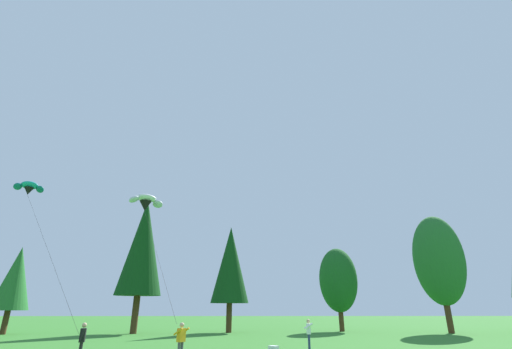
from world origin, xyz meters
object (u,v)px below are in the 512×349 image
object	(u,v)px
kite_flyer_mid	(181,338)
parafoil_kite_mid_white	(146,202)
kite_flyer_far	(309,331)
picnic_cooler	(274,349)
kite_flyer_near	(82,339)
parafoil_kite_high_teal	(29,188)

from	to	relation	value
kite_flyer_mid	parafoil_kite_mid_white	world-z (taller)	parafoil_kite_mid_white
kite_flyer_mid	kite_flyer_far	size ratio (longest dim) A/B	1.00
kite_flyer_mid	parafoil_kite_mid_white	size ratio (longest dim) A/B	0.10
kite_flyer_mid	picnic_cooler	bearing A→B (deg)	38.50
kite_flyer_mid	parafoil_kite_mid_white	xyz separation A→B (m)	(-7.09, 15.19, 11.15)
kite_flyer_near	kite_flyer_far	bearing A→B (deg)	23.87
kite_flyer_near	kite_flyer_mid	world-z (taller)	same
parafoil_kite_high_teal	kite_flyer_far	bearing A→B (deg)	-20.00
kite_flyer_mid	picnic_cooler	distance (m)	5.95
kite_flyer_mid	parafoil_kite_mid_white	distance (m)	20.14
kite_flyer_near	kite_flyer_far	world-z (taller)	same
kite_flyer_mid	parafoil_kite_high_teal	distance (m)	26.11
kite_flyer_far	parafoil_kite_mid_white	size ratio (longest dim) A/B	0.10
parafoil_kite_high_teal	parafoil_kite_mid_white	size ratio (longest dim) A/B	0.92
kite_flyer_far	picnic_cooler	bearing A→B (deg)	-147.89
kite_flyer_mid	kite_flyer_far	bearing A→B (deg)	36.51
kite_flyer_far	kite_flyer_near	bearing A→B (deg)	-156.13
picnic_cooler	kite_flyer_far	bearing A→B (deg)	-108.77
kite_flyer_mid	parafoil_kite_high_teal	size ratio (longest dim) A/B	0.11
picnic_cooler	kite_flyer_mid	bearing A→B (deg)	77.62
kite_flyer_mid	kite_flyer_far	distance (m)	8.54
kite_flyer_near	kite_flyer_far	xyz separation A→B (m)	(11.51, 5.09, 0.01)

